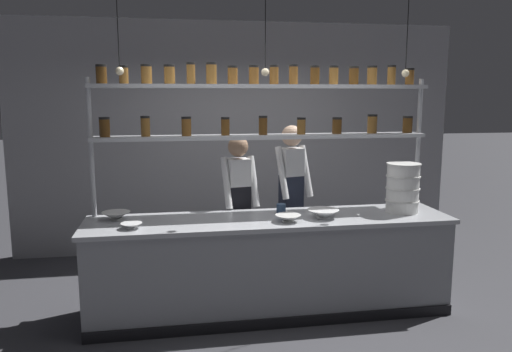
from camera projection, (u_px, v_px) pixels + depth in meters
name	position (u px, v px, depth m)	size (l,w,h in m)	color
ground_plane	(270.00, 311.00, 4.78)	(40.00, 40.00, 0.00)	#3D3D42
back_wall	(239.00, 138.00, 6.58)	(5.79, 0.12, 2.97)	#939399
prep_counter	(270.00, 265.00, 4.70)	(3.39, 0.76, 0.92)	gray
spice_shelf_unit	(263.00, 112.00, 4.79)	(3.27, 0.28, 2.35)	#ADAFB5
chef_left	(239.00, 204.00, 5.13)	(0.40, 0.32, 1.64)	black
chef_center	(291.00, 193.00, 5.35)	(0.41, 0.34, 1.73)	black
container_stack	(403.00, 188.00, 4.82)	(0.33, 0.33, 0.48)	white
prep_bowl_near_left	(131.00, 226.00, 4.25)	(0.18, 0.18, 0.05)	white
prep_bowl_center_front	(288.00, 218.00, 4.48)	(0.23, 0.23, 0.06)	silver
prep_bowl_center_back	(323.00, 214.00, 4.61)	(0.29, 0.29, 0.08)	white
prep_bowl_near_right	(116.00, 216.00, 4.56)	(0.26, 0.26, 0.07)	silver
serving_cup_front	(281.00, 209.00, 4.78)	(0.09, 0.09, 0.10)	#334C70
pendant_light_row	(268.00, 68.00, 4.41)	(2.65, 0.07, 0.71)	black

